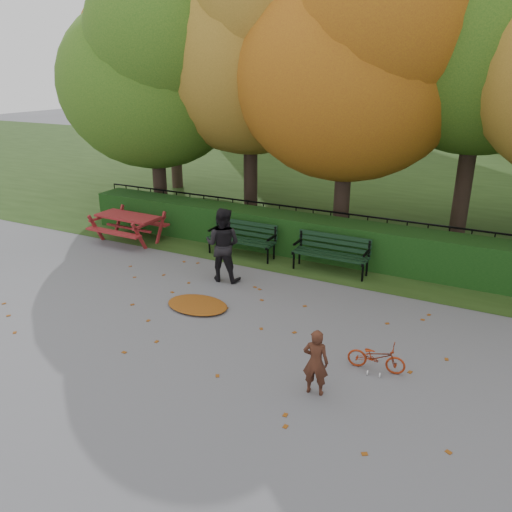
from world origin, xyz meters
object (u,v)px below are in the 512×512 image
at_px(picnic_table, 128,221).
at_px(tree_c, 361,57).
at_px(tree_a, 156,70).
at_px(tree_f, 173,35).
at_px(bench_left, 243,236).
at_px(tree_d, 507,4).
at_px(child, 316,362).
at_px(adult, 223,245).
at_px(bench_right, 332,251).
at_px(tree_b, 257,37).
at_px(bicycle, 376,357).

bearing_deg(picnic_table, tree_c, 28.13).
distance_m(tree_a, tree_f, 4.31).
distance_m(tree_a, bench_left, 5.89).
distance_m(tree_d, child, 9.98).
relative_size(picnic_table, child, 1.72).
relative_size(tree_a, adult, 4.39).
bearing_deg(tree_c, bench_right, -83.30).
relative_size(tree_c, bench_left, 4.44).
bearing_deg(picnic_table, bench_left, 9.93).
bearing_deg(bench_right, tree_b, 139.33).
relative_size(bench_left, adult, 1.06).
relative_size(picnic_table, adult, 1.07).
xyz_separation_m(tree_a, tree_c, (6.02, 0.38, 0.30)).
bearing_deg(tree_b, tree_c, -13.45).
bearing_deg(adult, bench_left, -85.48).
bearing_deg(tree_f, tree_c, -22.35).
xyz_separation_m(tree_a, tree_f, (-1.94, 3.66, 1.17)).
distance_m(tree_c, adult, 5.83).
relative_size(bench_right, adult, 1.06).
height_order(tree_d, bicycle, tree_d).
relative_size(tree_c, child, 7.56).
relative_size(tree_d, picnic_table, 5.25).
height_order(bench_left, adult, adult).
bearing_deg(bicycle, tree_a, 50.44).
relative_size(bench_left, bicycle, 1.96).
height_order(tree_f, bench_right, tree_f).
distance_m(tree_a, child, 10.86).
bearing_deg(bench_left, tree_a, 154.24).
distance_m(tree_d, bicycle, 9.25).
bearing_deg(tree_c, adult, -114.42).
relative_size(tree_b, child, 8.31).
bearing_deg(bench_left, tree_b, 110.58).
distance_m(tree_a, bicycle, 10.89).
bearing_deg(tree_f, tree_b, -27.99).
relative_size(tree_f, adult, 5.39).
bearing_deg(tree_c, tree_b, 166.55).
xyz_separation_m(tree_a, adult, (4.26, -3.50, -3.67)).
height_order(tree_c, bench_right, tree_c).
bearing_deg(picnic_table, tree_a, 103.96).
distance_m(tree_b, tree_f, 5.32).
distance_m(tree_a, adult, 6.62).
bearing_deg(tree_d, adult, -133.02).
xyz_separation_m(picnic_table, child, (7.13, -4.21, -0.07)).
bearing_deg(tree_a, picnic_table, -77.49).
relative_size(tree_d, child, 9.06).
height_order(tree_b, tree_f, tree_f).
xyz_separation_m(tree_c, adult, (-1.76, -3.88, -3.97)).
relative_size(tree_b, bench_right, 4.88).
bearing_deg(tree_f, adult, -49.09).
bearing_deg(child, picnic_table, -38.77).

